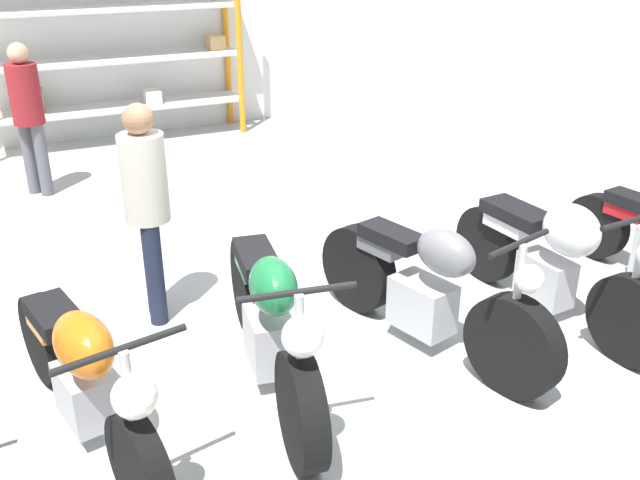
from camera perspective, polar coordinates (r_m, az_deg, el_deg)
name	(u,v)px	position (r m, az deg, el deg)	size (l,w,h in m)	color
ground_plane	(344,354)	(4.98, 1.96, -9.09)	(30.00, 30.00, 0.00)	#B2B7B7
shelving_rack	(114,36)	(9.84, -16.15, 15.42)	(3.32, 0.63, 2.75)	orange
motorcycle_orange	(84,375)	(4.20, -18.38, -10.24)	(0.74, 2.05, 0.98)	black
motorcycle_green	(271,322)	(4.46, -3.95, -6.59)	(0.66, 2.18, 1.05)	black
motorcycle_grey	(429,290)	(4.92, 8.72, -4.01)	(0.79, 2.04, 1.03)	black
motorcycle_white	(553,258)	(5.49, 18.16, -1.40)	(0.75, 2.04, 1.05)	black
person_browsing	(146,198)	(5.15, -13.73, 3.29)	(0.36, 0.36, 1.63)	#1E2338
person_near_rack	(27,108)	(8.13, -22.37, 9.73)	(0.45, 0.45, 1.61)	#595960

